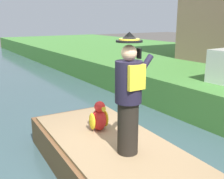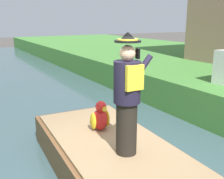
{
  "view_description": "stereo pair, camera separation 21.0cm",
  "coord_description": "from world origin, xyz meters",
  "views": [
    {
      "loc": [
        -2.31,
        -3.31,
        2.74
      ],
      "look_at": [
        0.04,
        0.31,
        1.61
      ],
      "focal_mm": 43.59,
      "sensor_mm": 36.0,
      "label": 1
    },
    {
      "loc": [
        -2.13,
        -3.42,
        2.74
      ],
      "look_at": [
        0.04,
        0.31,
        1.61
      ],
      "focal_mm": 43.59,
      "sensor_mm": 36.0,
      "label": 2
    }
  ],
  "objects": [
    {
      "name": "boat",
      "position": [
        0.0,
        0.13,
        0.4
      ],
      "size": [
        2.05,
        4.3,
        0.61
      ],
      "color": "brown",
      "rests_on": "canal_water"
    },
    {
      "name": "person_pirate",
      "position": [
        0.01,
        -0.21,
        1.64
      ],
      "size": [
        0.61,
        0.42,
        1.85
      ],
      "rotation": [
        0.0,
        0.0,
        0.07
      ],
      "color": "black",
      "rests_on": "boat"
    },
    {
      "name": "parrot_plush",
      "position": [
        0.07,
        0.8,
        0.95
      ],
      "size": [
        0.36,
        0.35,
        0.57
      ],
      "color": "red",
      "rests_on": "boat"
    }
  ]
}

